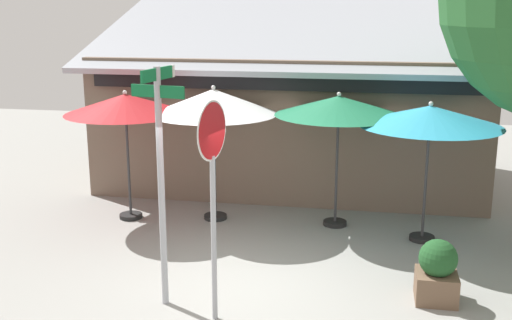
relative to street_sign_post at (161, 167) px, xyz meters
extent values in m
cube|color=gray|center=(0.90, 0.82, -2.01)|extent=(28.00, 28.00, 0.10)
cube|color=#705B4C|center=(0.93, 6.78, -0.47)|extent=(8.31, 4.48, 2.98)
cube|color=#999EA8|center=(0.93, 6.63, 1.51)|extent=(8.81, 5.01, 1.57)
cube|color=black|center=(0.93, 4.49, 0.67)|extent=(7.71, 0.16, 0.44)
cylinder|color=#A8AAB2|center=(0.00, 0.00, -0.32)|extent=(0.09, 0.09, 3.28)
cube|color=#116B38|center=(0.00, 0.00, 1.22)|extent=(0.17, 0.76, 0.16)
cube|color=#116B38|center=(0.00, 0.00, 1.00)|extent=(0.76, 0.17, 0.16)
cube|color=white|center=(0.07, 0.40, 1.22)|extent=(0.04, 0.07, 0.16)
cylinder|color=#A8AAB2|center=(0.78, -0.30, -0.85)|extent=(0.07, 0.07, 2.21)
cylinder|color=white|center=(0.78, -0.30, 0.57)|extent=(0.18, 0.74, 0.76)
cylinder|color=red|center=(0.78, -0.30, 0.57)|extent=(0.18, 0.70, 0.71)
cylinder|color=black|center=(-1.81, 3.30, -1.92)|extent=(0.44, 0.44, 0.08)
cylinder|color=#333335|center=(-1.81, 3.30, -0.91)|extent=(0.05, 0.05, 2.11)
cone|color=#B21E23|center=(-1.81, 3.30, 0.28)|extent=(2.27, 2.27, 0.37)
sphere|color=silver|center=(-1.81, 3.30, 0.50)|extent=(0.08, 0.08, 0.08)
cylinder|color=black|center=(-0.18, 3.56, -1.92)|extent=(0.44, 0.44, 0.08)
cylinder|color=#333335|center=(-0.18, 3.56, -0.91)|extent=(0.05, 0.05, 2.11)
cone|color=white|center=(-0.18, 3.56, 0.33)|extent=(2.38, 2.38, 0.47)
sphere|color=silver|center=(-0.18, 3.56, 0.59)|extent=(0.08, 0.08, 0.08)
cylinder|color=black|center=(2.12, 3.62, -1.92)|extent=(0.44, 0.44, 0.08)
cylinder|color=#333335|center=(2.12, 3.62, -0.89)|extent=(0.05, 0.05, 2.15)
cone|color=#1E724C|center=(2.12, 3.62, 0.31)|extent=(2.32, 2.32, 0.35)
sphere|color=silver|center=(2.12, 3.62, 0.52)|extent=(0.08, 0.08, 0.08)
cylinder|color=black|center=(3.68, 3.12, -1.92)|extent=(0.44, 0.44, 0.08)
cylinder|color=#333335|center=(3.68, 3.12, -0.91)|extent=(0.05, 0.05, 2.10)
cone|color=#2D99BC|center=(3.68, 3.12, 0.26)|extent=(2.43, 2.43, 0.34)
sphere|color=silver|center=(3.68, 3.12, 0.47)|extent=(0.08, 0.08, 0.08)
cube|color=brown|center=(3.70, 0.77, -1.75)|extent=(0.57, 0.57, 0.41)
sphere|color=#1E4C23|center=(3.70, 0.77, -1.33)|extent=(0.53, 0.53, 0.53)
camera|label=1|loc=(2.69, -7.60, 2.08)|focal=43.84mm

